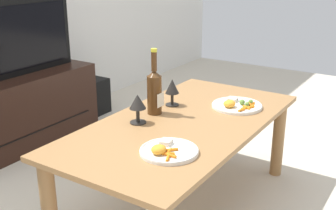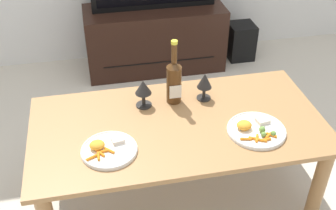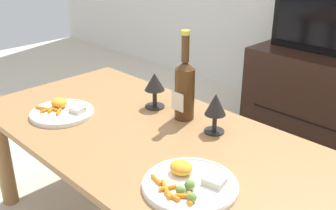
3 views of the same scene
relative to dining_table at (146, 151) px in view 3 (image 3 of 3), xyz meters
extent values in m
cube|color=#9E7042|center=(0.00, 0.00, 0.07)|extent=(1.40, 0.71, 0.03)
cylinder|color=#9E7042|center=(-0.63, -0.29, -0.18)|extent=(0.07, 0.07, 0.47)
cylinder|color=#9E7042|center=(-0.63, 0.29, -0.18)|extent=(0.07, 0.07, 0.47)
cube|color=black|center=(0.13, 1.38, -0.17)|extent=(1.06, 0.40, 0.50)
cube|color=black|center=(0.13, 1.18, -0.26)|extent=(0.85, 0.01, 0.01)
cylinder|color=#4C2D14|center=(0.02, 0.18, 0.18)|extent=(0.08, 0.08, 0.20)
cone|color=#4C2D14|center=(0.02, 0.18, 0.29)|extent=(0.08, 0.08, 0.03)
cylinder|color=#4C2D14|center=(0.02, 0.18, 0.36)|extent=(0.03, 0.03, 0.10)
cylinder|color=yellow|center=(0.02, 0.18, 0.41)|extent=(0.03, 0.03, 0.02)
cube|color=silver|center=(0.02, 0.14, 0.16)|extent=(0.06, 0.00, 0.07)
cylinder|color=black|center=(-0.14, 0.17, 0.08)|extent=(0.08, 0.08, 0.01)
cylinder|color=black|center=(-0.14, 0.17, 0.12)|extent=(0.02, 0.02, 0.07)
cone|color=black|center=(-0.14, 0.17, 0.19)|extent=(0.08, 0.08, 0.07)
cylinder|color=black|center=(0.17, 0.17, 0.08)|extent=(0.07, 0.07, 0.01)
cylinder|color=black|center=(0.17, 0.17, 0.12)|extent=(0.02, 0.02, 0.06)
cone|color=black|center=(0.17, 0.17, 0.19)|extent=(0.08, 0.08, 0.08)
cylinder|color=white|center=(-0.34, -0.14, 0.09)|extent=(0.25, 0.25, 0.01)
torus|color=white|center=(-0.34, -0.14, 0.09)|extent=(0.25, 0.25, 0.01)
ellipsoid|color=orange|center=(-0.39, -0.12, 0.11)|extent=(0.07, 0.06, 0.04)
cube|color=beige|center=(-0.30, -0.09, 0.10)|extent=(0.06, 0.05, 0.02)
cylinder|color=orange|center=(-0.34, -0.15, 0.10)|extent=(0.05, 0.04, 0.01)
cylinder|color=orange|center=(-0.36, -0.15, 0.10)|extent=(0.05, 0.02, 0.01)
cylinder|color=orange|center=(-0.38, -0.16, 0.10)|extent=(0.04, 0.05, 0.01)
cylinder|color=orange|center=(-0.39, -0.18, 0.10)|extent=(0.01, 0.05, 0.01)
cylinder|color=orange|center=(-0.42, -0.18, 0.10)|extent=(0.05, 0.03, 0.01)
cylinder|color=white|center=(0.34, -0.14, 0.09)|extent=(0.27, 0.27, 0.01)
torus|color=white|center=(0.34, -0.14, 0.09)|extent=(0.27, 0.27, 0.01)
ellipsoid|color=orange|center=(0.29, -0.12, 0.11)|extent=(0.07, 0.06, 0.04)
cube|color=beige|center=(0.39, -0.09, 0.10)|extent=(0.07, 0.06, 0.02)
cylinder|color=orange|center=(0.27, -0.20, 0.10)|extent=(0.05, 0.02, 0.01)
cylinder|color=orange|center=(0.30, -0.20, 0.10)|extent=(0.05, 0.04, 0.01)
cylinder|color=orange|center=(0.32, -0.20, 0.10)|extent=(0.03, 0.05, 0.01)
cylinder|color=orange|center=(0.35, -0.22, 0.10)|extent=(0.05, 0.01, 0.01)
cylinder|color=orange|center=(0.33, -0.22, 0.10)|extent=(0.05, 0.03, 0.01)
cylinder|color=orange|center=(0.37, -0.20, 0.10)|extent=(0.05, 0.04, 0.01)
cylinder|color=orange|center=(0.39, -0.19, 0.10)|extent=(0.04, 0.04, 0.01)
sphere|color=olive|center=(0.40, -0.19, 0.10)|extent=(0.03, 0.03, 0.03)
sphere|color=olive|center=(0.35, -0.19, 0.10)|extent=(0.02, 0.02, 0.02)
sphere|color=olive|center=(0.36, -0.16, 0.11)|extent=(0.03, 0.03, 0.03)
camera|label=1|loc=(-1.69, -1.00, 0.85)|focal=45.42mm
camera|label=2|loc=(-0.36, -1.52, 1.30)|focal=44.37mm
camera|label=3|loc=(0.96, -0.83, 0.74)|focal=42.33mm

